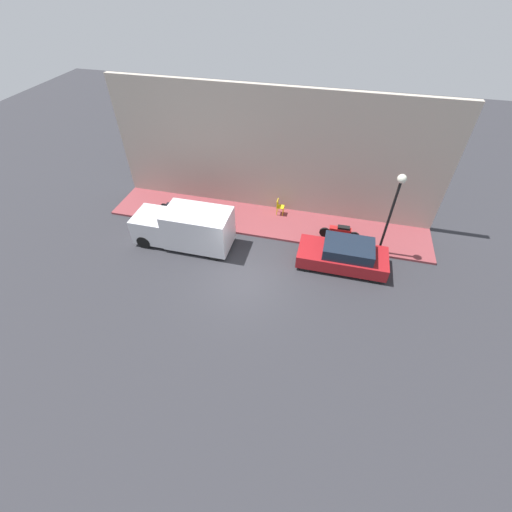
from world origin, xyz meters
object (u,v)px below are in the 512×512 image
object	(u,v)px
parked_car	(344,255)
motorcycle_black	(175,208)
cafe_chair	(279,206)
scooter_silver	(206,213)
streetlamp	(395,199)
motorcycle_red	(340,232)
delivery_van	(185,227)

from	to	relation	value
parked_car	motorcycle_black	bearing A→B (deg)	78.61
motorcycle_black	cafe_chair	world-z (taller)	cafe_chair
scooter_silver	streetlamp	world-z (taller)	streetlamp
motorcycle_red	streetlamp	size ratio (longest dim) A/B	0.48
scooter_silver	motorcycle_black	bearing A→B (deg)	86.96
scooter_silver	motorcycle_red	xyz separation A→B (m)	(0.06, -7.36, -0.01)
motorcycle_red	delivery_van	bearing A→B (deg)	105.68
motorcycle_red	motorcycle_black	size ratio (longest dim) A/B	1.09
motorcycle_red	cafe_chair	world-z (taller)	cafe_chair
scooter_silver	cafe_chair	bearing A→B (deg)	-68.70
motorcycle_black	streetlamp	xyz separation A→B (m)	(-0.60, -11.24, 2.71)
scooter_silver	cafe_chair	xyz separation A→B (m)	(1.51, -3.86, 0.09)
scooter_silver	motorcycle_red	bearing A→B (deg)	-89.55
delivery_van	parked_car	bearing A→B (deg)	-87.99
scooter_silver	cafe_chair	world-z (taller)	cafe_chair
delivery_van	streetlamp	distance (m)	10.05
parked_car	streetlamp	bearing A→B (deg)	-53.01
streetlamp	motorcycle_red	bearing A→B (deg)	74.37
scooter_silver	streetlamp	xyz separation A→B (m)	(-0.51, -9.38, 2.66)
parked_car	scooter_silver	bearing A→B (deg)	76.62
parked_car	delivery_van	distance (m)	7.95
delivery_van	motorcycle_black	bearing A→B (deg)	35.50
parked_car	motorcycle_black	distance (m)	9.70
streetlamp	motorcycle_black	bearing A→B (deg)	86.92
delivery_van	streetlamp	size ratio (longest dim) A/B	1.15
motorcycle_red	motorcycle_black	world-z (taller)	motorcycle_red
parked_car	cafe_chair	distance (m)	5.03
delivery_van	cafe_chair	xyz separation A→B (m)	(3.60, -4.17, -0.40)
scooter_silver	cafe_chair	distance (m)	4.15
parked_car	scooter_silver	size ratio (longest dim) A/B	2.39
motorcycle_red	motorcycle_black	distance (m)	9.23
parked_car	delivery_van	xyz separation A→B (m)	(-0.28, 7.94, 0.40)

